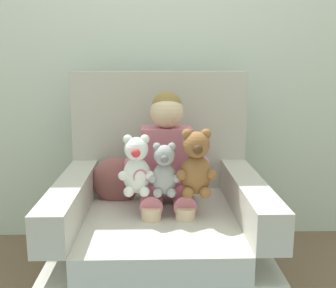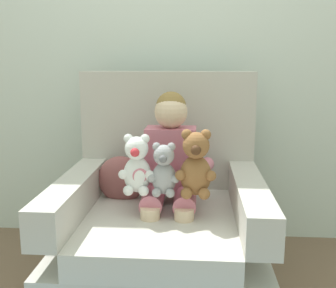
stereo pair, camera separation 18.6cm
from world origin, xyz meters
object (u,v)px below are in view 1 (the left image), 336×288
(throw_pillow, at_px, (116,181))
(armchair, at_px, (160,225))
(plush_grey, at_px, (164,171))
(plush_brown, at_px, (196,165))
(plush_white, at_px, (137,167))
(seated_child, at_px, (167,165))

(throw_pillow, bearing_deg, armchair, -28.05)
(plush_grey, distance_m, plush_brown, 0.15)
(armchair, xyz_separation_m, plush_white, (-0.11, -0.11, 0.34))
(seated_child, height_order, plush_grey, seated_child)
(plush_grey, relative_size, throw_pillow, 0.97)
(plush_grey, bearing_deg, seated_child, 75.17)
(plush_white, relative_size, plush_brown, 0.91)
(plush_grey, xyz_separation_m, plush_brown, (0.15, -0.00, 0.03))
(plush_grey, height_order, plush_brown, plush_brown)
(armchair, distance_m, plush_white, 0.38)
(plush_grey, bearing_deg, plush_brown, -10.40)
(seated_child, xyz_separation_m, plush_brown, (0.13, -0.16, 0.05))
(armchair, relative_size, plush_grey, 4.36)
(plush_brown, xyz_separation_m, throw_pillow, (-0.40, 0.26, -0.16))
(plush_white, distance_m, throw_pillow, 0.31)
(armchair, bearing_deg, seated_child, 34.31)
(armchair, height_order, plush_brown, armchair)
(plush_white, bearing_deg, armchair, 63.32)
(armchair, relative_size, plush_white, 3.82)
(armchair, distance_m, seated_child, 0.32)
(plush_brown, bearing_deg, armchair, 148.23)
(seated_child, bearing_deg, armchair, -152.03)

